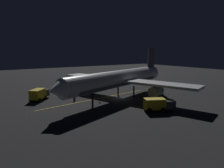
% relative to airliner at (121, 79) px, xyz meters
% --- Properties ---
extents(ground_plane, '(180.00, 180.00, 0.20)m').
position_rel_airliner_xyz_m(ground_plane, '(-0.20, 0.59, -4.48)').
color(ground_plane, '#242425').
extents(apron_guide_stripe, '(4.58, 29.35, 0.01)m').
position_rel_airliner_xyz_m(apron_guide_stripe, '(2.38, 4.59, -4.37)').
color(apron_guide_stripe, gold).
rests_on(apron_guide_stripe, ground_plane).
extents(airliner, '(34.26, 38.05, 11.54)m').
position_rel_airliner_xyz_m(airliner, '(0.00, 0.00, 0.00)').
color(airliner, white).
rests_on(airliner, ground_plane).
extents(baggage_truck, '(5.37, 5.26, 2.48)m').
position_rel_airliner_xyz_m(baggage_truck, '(8.42, 16.18, -3.12)').
color(baggage_truck, gold).
rests_on(baggage_truck, ground_plane).
extents(catering_truck, '(4.33, 5.76, 2.31)m').
position_rel_airliner_xyz_m(catering_truck, '(-12.22, 0.68, -3.19)').
color(catering_truck, gold).
rests_on(catering_truck, ground_plane).
extents(ground_crew_worker, '(0.40, 0.40, 1.74)m').
position_rel_airliner_xyz_m(ground_crew_worker, '(3.66, 9.83, -3.49)').
color(ground_crew_worker, black).
rests_on(ground_crew_worker, ground_plane).
extents(traffic_cone_near_left, '(0.50, 0.50, 0.55)m').
position_rel_airliner_xyz_m(traffic_cone_near_left, '(3.79, 10.01, -4.13)').
color(traffic_cone_near_left, '#EA590F').
rests_on(traffic_cone_near_left, ground_plane).
extents(traffic_cone_near_right, '(0.50, 0.50, 0.55)m').
position_rel_airliner_xyz_m(traffic_cone_near_right, '(5.61, 9.33, -4.13)').
color(traffic_cone_near_right, '#EA590F').
rests_on(traffic_cone_near_right, ground_plane).
extents(traffic_cone_under_wing, '(0.50, 0.50, 0.55)m').
position_rel_airliner_xyz_m(traffic_cone_under_wing, '(-5.25, 10.01, -4.13)').
color(traffic_cone_under_wing, '#EA590F').
rests_on(traffic_cone_under_wing, ground_plane).
extents(traffic_cone_far, '(0.50, 0.50, 0.55)m').
position_rel_airliner_xyz_m(traffic_cone_far, '(-1.45, 6.47, -4.13)').
color(traffic_cone_far, '#EA590F').
rests_on(traffic_cone_far, ground_plane).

